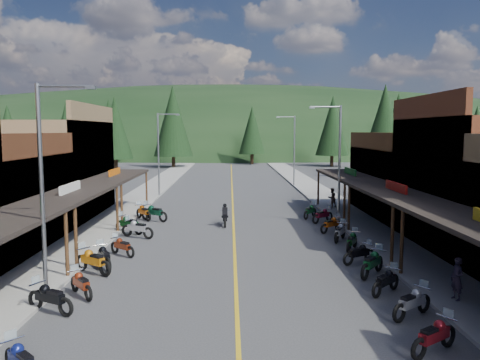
{
  "coord_description": "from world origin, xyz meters",
  "views": [
    {
      "loc": [
        -0.24,
        -23.05,
        6.31
      ],
      "look_at": [
        0.45,
        8.43,
        3.0
      ],
      "focal_mm": 35.0,
      "sensor_mm": 36.0,
      "label": 1
    }
  ],
  "objects": [
    {
      "name": "streetlight_3",
      "position": [
        6.95,
        30.0,
        4.46
      ],
      "size": [
        2.16,
        0.18,
        8.0
      ],
      "color": "gray",
      "rests_on": "ground"
    },
    {
      "name": "bike_east_11",
      "position": [
        6.16,
        8.62,
        0.57
      ],
      "size": [
        1.98,
        1.78,
        1.15
      ],
      "primitive_type": null,
      "rotation": [
        0.0,
        0.0,
        -0.9
      ],
      "color": "maroon",
      "rests_on": "ground"
    },
    {
      "name": "bike_west_7",
      "position": [
        -6.04,
        -1.9,
        0.59
      ],
      "size": [
        1.61,
        2.14,
        1.18
      ],
      "primitive_type": null,
      "rotation": [
        0.0,
        0.0,
        0.51
      ],
      "color": "black",
      "rests_on": "ground"
    },
    {
      "name": "pine_11",
      "position": [
        20.0,
        38.0,
        7.19
      ],
      "size": [
        5.82,
        5.82,
        12.4
      ],
      "color": "black",
      "rests_on": "ground"
    },
    {
      "name": "pine_7",
      "position": [
        -32.0,
        76.0,
        7.24
      ],
      "size": [
        5.88,
        5.88,
        12.5
      ],
      "color": "black",
      "rests_on": "ground"
    },
    {
      "name": "sidewalk_west",
      "position": [
        -8.7,
        20.0,
        0.07
      ],
      "size": [
        3.4,
        94.0,
        0.15
      ],
      "primitive_type": "cube",
      "color": "gray",
      "rests_on": "ground"
    },
    {
      "name": "pedestrian_east_b",
      "position": [
        8.02,
        14.21,
        0.94
      ],
      "size": [
        0.89,
        0.76,
        1.58
      ],
      "primitive_type": "imported",
      "rotation": [
        0.0,
        0.0,
        3.64
      ],
      "color": "#4E3A31",
      "rests_on": "sidewalk_east"
    },
    {
      "name": "streetlight_0",
      "position": [
        -6.95,
        -6.0,
        4.46
      ],
      "size": [
        2.16,
        0.18,
        8.0
      ],
      "color": "gray",
      "rests_on": "ground"
    },
    {
      "name": "bike_east_5",
      "position": [
        5.81,
        -5.56,
        0.55
      ],
      "size": [
        1.84,
        1.79,
        1.1
      ],
      "primitive_type": null,
      "rotation": [
        0.0,
        0.0,
        -0.81
      ],
      "color": "black",
      "rests_on": "ground"
    },
    {
      "name": "pine_8",
      "position": [
        -22.0,
        40.0,
        5.98
      ],
      "size": [
        4.48,
        4.48,
        10.0
      ],
      "color": "black",
      "rests_on": "ground"
    },
    {
      "name": "shop_west_3",
      "position": [
        -13.78,
        11.3,
        3.52
      ],
      "size": [
        10.9,
        10.2,
        8.2
      ],
      "color": "brown",
      "rests_on": "ground"
    },
    {
      "name": "bike_west_11",
      "position": [
        -5.56,
        9.42,
        0.67
      ],
      "size": [
        2.38,
        1.98,
        1.34
      ],
      "primitive_type": null,
      "rotation": [
        0.0,
        0.0,
        0.97
      ],
      "color": "#0B3723",
      "rests_on": "ground"
    },
    {
      "name": "ground",
      "position": [
        0.0,
        0.0,
        0.0
      ],
      "size": [
        220.0,
        220.0,
        0.0
      ],
      "primitive_type": "plane",
      "color": "#38383A",
      "rests_on": "ground"
    },
    {
      "name": "bike_west_5",
      "position": [
        -5.92,
        -5.62,
        0.55
      ],
      "size": [
        1.7,
        1.9,
        1.1
      ],
      "primitive_type": null,
      "rotation": [
        0.0,
        0.0,
        0.67
      ],
      "color": "maroon",
      "rests_on": "ground"
    },
    {
      "name": "bike_west_4",
      "position": [
        -6.49,
        -7.22,
        0.6
      ],
      "size": [
        2.17,
        1.62,
        1.2
      ],
      "primitive_type": null,
      "rotation": [
        0.0,
        0.0,
        1.07
      ],
      "color": "black",
      "rests_on": "ground"
    },
    {
      "name": "streetlight_2",
      "position": [
        6.95,
        8.0,
        4.46
      ],
      "size": [
        2.16,
        0.18,
        8.0
      ],
      "color": "gray",
      "rests_on": "ground"
    },
    {
      "name": "bike_east_3",
      "position": [
        5.55,
        -10.48,
        0.57
      ],
      "size": [
        2.03,
        1.66,
        1.14
      ],
      "primitive_type": null,
      "rotation": [
        0.0,
        0.0,
        -0.98
      ],
      "color": "maroon",
      "rests_on": "ground"
    },
    {
      "name": "bike_east_4",
      "position": [
        5.92,
        -7.9,
        0.58
      ],
      "size": [
        2.03,
        1.72,
        1.15
      ],
      "primitive_type": null,
      "rotation": [
        0.0,
        0.0,
        -0.95
      ],
      "color": "#999A9E",
      "rests_on": "ground"
    },
    {
      "name": "streetlight_1",
      "position": [
        -6.95,
        22.0,
        4.46
      ],
      "size": [
        2.16,
        0.18,
        8.0
      ],
      "color": "gray",
      "rests_on": "ground"
    },
    {
      "name": "ridge_hill",
      "position": [
        0.0,
        135.0,
        0.0
      ],
      "size": [
        310.0,
        140.0,
        60.0
      ],
      "primitive_type": "ellipsoid",
      "color": "black",
      "rests_on": "ground"
    },
    {
      "name": "pine_0",
      "position": [
        -40.0,
        62.0,
        6.48
      ],
      "size": [
        5.04,
        5.04,
        11.0
      ],
      "color": "black",
      "rests_on": "ground"
    },
    {
      "name": "pine_9",
      "position": [
        24.0,
        45.0,
        6.38
      ],
      "size": [
        4.93,
        4.93,
        10.8
      ],
      "color": "black",
      "rests_on": "ground"
    },
    {
      "name": "pine_1",
      "position": [
        -24.0,
        70.0,
        7.24
      ],
      "size": [
        5.88,
        5.88,
        12.5
      ],
      "color": "black",
      "rests_on": "ground"
    },
    {
      "name": "bike_west_8",
      "position": [
        -5.7,
        0.26,
        0.54
      ],
      "size": [
        1.81,
        1.72,
        1.07
      ],
      "primitive_type": null,
      "rotation": [
        0.0,
        0.0,
        0.84
      ],
      "color": "#64200D",
      "rests_on": "ground"
    },
    {
      "name": "bike_west_6",
      "position": [
        -6.31,
        -2.73,
        0.64
      ],
      "size": [
        2.26,
        1.92,
        1.29
      ],
      "primitive_type": null,
      "rotation": [
        0.0,
        0.0,
        0.95
      ],
      "color": "#CC730E",
      "rests_on": "ground"
    },
    {
      "name": "bike_west_3",
      "position": [
        -5.51,
        -11.69,
        0.56
      ],
      "size": [
        1.84,
        1.83,
        1.11
      ],
      "primitive_type": null,
      "rotation": [
        0.0,
        0.0,
        0.79
      ],
      "color": "navy",
      "rests_on": "ground"
    },
    {
      "name": "bike_west_12",
      "position": [
        -6.4,
        9.97,
        0.61
      ],
      "size": [
        1.83,
        2.16,
        1.22
      ],
      "primitive_type": null,
      "rotation": [
        0.0,
        0.0,
        0.62
      ],
      "color": "#A44C0B",
      "rests_on": "ground"
    },
    {
      "name": "bike_west_10",
      "position": [
        -6.47,
        5.47,
        0.64
      ],
      "size": [
        2.27,
        1.88,
        1.28
      ],
      "primitive_type": null,
      "rotation": [
        0.0,
        0.0,
        0.97
      ],
      "color": "#0D4219",
      "rests_on": "ground"
    },
    {
      "name": "bike_east_7",
      "position": [
        5.91,
        -1.42,
        0.55
      ],
      "size": [
        1.99,
        1.48,
        1.1
      ],
      "primitive_type": null,
      "rotation": [
        0.0,
        0.0,
        -1.07
      ],
      "color": "black",
      "rests_on": "ground"
    },
    {
      "name": "bike_east_8",
      "position": [
        6.2,
        1.01,
        0.56
      ],
      "size": [
        1.49,
        2.04,
        1.12
      ],
      "primitive_type": null,
      "rotation": [
        0.0,
        0.0,
        -0.49
      ],
      "color": "#0B3714",
      "rests_on": "ground"
    },
    {
      "name": "pine_6",
      "position": [
        46.0,
        64.0,
        6.48
      ],
      "size": [
        5.04,
        5.04,
        11.0
      ],
      "color": "black",
      "rests_on": "ground"
    },
    {
      "name": "centerline",
      "position": [
        0.0,
        20.0,
        0.01
      ],
      "size": [
        0.15,
        90.0,
        0.01
      ],
      "primitive_type": "cube",
      "color": "gold",
      "rests_on": "ground"
    },
    {
      "name": "bike_west_9",
      "position": [
        -5.71,
        4.23,
        0.63
      ],
      "size": [
        2.29,
        1.64,
        1.25
      ],
      "primitive_type": null,
      "rotation": [
        0.0,
        0.0,
        1.1
      ],
      "color": "#99979C",
      "rests_on": "ground"
    },
    {
      "name": "pine_10",
      "position": [
        -18.0,
        50.0,
        6.78
      ],
      "size": [
        5.38,
        5.38,
        11.6
      ],
      "color": "black",
      "rests_on": "ground"
    },
    {
      "name": "bike_east_6",
      "position": [
        5.96,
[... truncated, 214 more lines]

